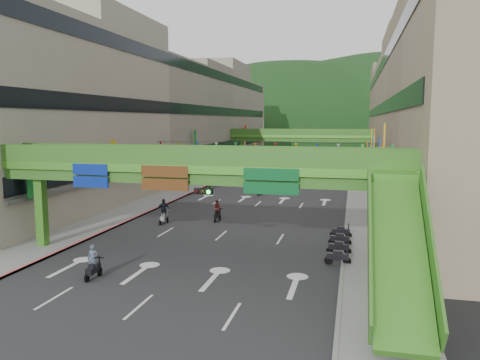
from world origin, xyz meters
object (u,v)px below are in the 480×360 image
Objects in this scene: pedestrian_red at (380,201)px; car_silver at (252,170)px; scooter_rider_near at (93,263)px; car_yellow at (287,181)px; scooter_rider_mid at (217,210)px; overpass_near at (205,178)px.

car_silver is at bearing 98.92° from pedestrian_red.
scooter_rider_near is 50.56m from car_silver.
car_yellow is (7.16, -11.30, -0.06)m from car_silver.
car_silver reaches higher than car_yellow.
pedestrian_red reaches higher than car_silver.
scooter_rider_mid is at bearing 81.07° from scooter_rider_near.
overpass_near is 14.54× the size of scooter_rider_near.
scooter_rider_mid reaches higher than car_yellow.
pedestrian_red reaches higher than car_yellow.
car_silver is 13.38m from car_yellow.
car_yellow is (5.19, 39.22, -0.22)m from scooter_rider_near.
pedestrian_red is at bearing -61.65° from car_yellow.
overpass_near is 7.21× the size of car_yellow.
pedestrian_red is (13.88, 8.63, -0.12)m from scooter_rider_mid.
overpass_near is at bearing -81.62° from car_silver.
overpass_near reaches higher than scooter_rider_mid.
overpass_near reaches higher than scooter_rider_near.
pedestrian_red is (18.33, -26.17, 0.14)m from car_silver.
overpass_near is at bearing -98.72° from car_yellow.
overpass_near is 7.98m from scooter_rider_near.
scooter_rider_near is 1.11× the size of pedestrian_red.
scooter_rider_mid is 0.44× the size of car_silver.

